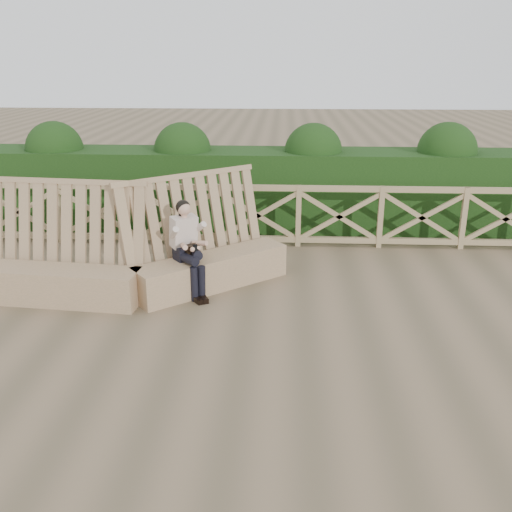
{
  "coord_description": "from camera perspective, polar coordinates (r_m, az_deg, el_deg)",
  "views": [
    {
      "loc": [
        0.46,
        -6.19,
        3.26
      ],
      "look_at": [
        0.13,
        0.4,
        0.9
      ],
      "focal_mm": 40.0,
      "sensor_mm": 36.0,
      "label": 1
    }
  ],
  "objects": [
    {
      "name": "hedge",
      "position": [
        11.18,
        0.45,
        6.7
      ],
      "size": [
        12.0,
        1.2,
        1.5
      ],
      "primitive_type": "cube",
      "color": "black",
      "rests_on": "ground"
    },
    {
      "name": "guardrail",
      "position": [
        10.07,
        0.15,
        4.08
      ],
      "size": [
        10.1,
        0.09,
        1.1
      ],
      "color": "#866E4E",
      "rests_on": "ground"
    },
    {
      "name": "bench",
      "position": [
        8.29,
        -12.01,
        -0.89
      ],
      "size": [
        4.36,
        2.12,
        1.62
      ],
      "rotation": [
        0.0,
        0.0,
        0.33
      ],
      "color": "olive",
      "rests_on": "ground"
    },
    {
      "name": "woman",
      "position": [
        8.04,
        -6.85,
        1.28
      ],
      "size": [
        0.63,
        0.77,
        1.34
      ],
      "rotation": [
        0.0,
        0.0,
        0.65
      ],
      "color": "black",
      "rests_on": "ground"
    },
    {
      "name": "ground",
      "position": [
        7.01,
        -1.24,
        -8.04
      ],
      "size": [
        60.0,
        60.0,
        0.0
      ],
      "primitive_type": "plane",
      "color": "brown",
      "rests_on": "ground"
    }
  ]
}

